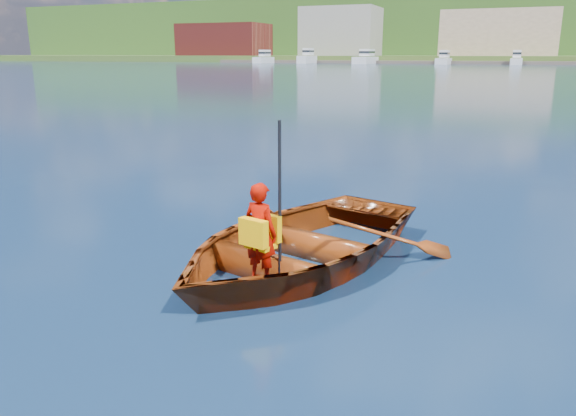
{
  "coord_description": "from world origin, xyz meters",
  "views": [
    {
      "loc": [
        1.45,
        -5.87,
        2.55
      ],
      "look_at": [
        -1.04,
        0.33,
        0.71
      ],
      "focal_mm": 35.0,
      "sensor_mm": 36.0,
      "label": 1
    }
  ],
  "objects_px": {
    "child_paddler": "(261,233)",
    "marina_yachts": "(534,59)",
    "rowboat": "(298,242)",
    "dock": "(503,63)"
  },
  "relations": [
    {
      "from": "rowboat",
      "to": "dock",
      "type": "xyz_separation_m",
      "value": [
        -1.7,
        147.67,
        0.12
      ]
    },
    {
      "from": "child_paddler",
      "to": "marina_yachts",
      "type": "relative_size",
      "value": 0.01
    },
    {
      "from": "dock",
      "to": "child_paddler",
      "type": "bearing_deg",
      "value": -89.38
    },
    {
      "from": "child_paddler",
      "to": "marina_yachts",
      "type": "height_order",
      "value": "marina_yachts"
    },
    {
      "from": "child_paddler",
      "to": "marina_yachts",
      "type": "distance_m",
      "value": 143.99
    },
    {
      "from": "rowboat",
      "to": "child_paddler",
      "type": "xyz_separation_m",
      "value": [
        -0.09,
        -0.91,
        0.39
      ]
    },
    {
      "from": "rowboat",
      "to": "marina_yachts",
      "type": "height_order",
      "value": "marina_yachts"
    },
    {
      "from": "child_paddler",
      "to": "marina_yachts",
      "type": "xyz_separation_m",
      "value": [
        5.33,
        143.89,
        0.69
      ]
    },
    {
      "from": "child_paddler",
      "to": "rowboat",
      "type": "bearing_deg",
      "value": 84.64
    },
    {
      "from": "marina_yachts",
      "to": "dock",
      "type": "bearing_deg",
      "value": 145.94
    }
  ]
}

